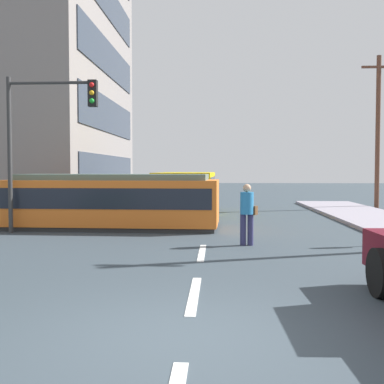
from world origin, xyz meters
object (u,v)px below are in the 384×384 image
(city_bus, at_px, (186,190))
(parked_sedan_mid, at_px, (93,203))
(utility_pole_mid, at_px, (378,129))
(pedestrian_crossing, at_px, (247,211))
(streetcar_tram, at_px, (113,200))
(traffic_light_mast, at_px, (44,124))

(city_bus, height_order, parked_sedan_mid, city_bus)
(utility_pole_mid, bearing_deg, parked_sedan_mid, -158.49)
(city_bus, relative_size, pedestrian_crossing, 3.28)
(city_bus, xyz_separation_m, pedestrian_crossing, (2.28, -9.31, -0.16))
(streetcar_tram, height_order, pedestrian_crossing, streetcar_tram)
(pedestrian_crossing, relative_size, utility_pole_mid, 0.21)
(pedestrian_crossing, xyz_separation_m, parked_sedan_mid, (-6.23, 7.56, -0.32))
(city_bus, xyz_separation_m, traffic_light_mast, (-4.09, -7.12, 2.44))
(city_bus, xyz_separation_m, parked_sedan_mid, (-3.95, -1.74, -0.48))
(parked_sedan_mid, height_order, utility_pole_mid, utility_pole_mid)
(traffic_light_mast, xyz_separation_m, utility_pole_mid, (14.07, 10.88, 0.69))
(streetcar_tram, relative_size, traffic_light_mast, 1.47)
(streetcar_tram, relative_size, pedestrian_crossing, 4.45)
(streetcar_tram, distance_m, city_bus, 6.11)
(streetcar_tram, xyz_separation_m, city_bus, (2.19, 5.70, 0.12))
(pedestrian_crossing, bearing_deg, traffic_light_mast, 161.08)
(parked_sedan_mid, bearing_deg, pedestrian_crossing, -50.52)
(city_bus, xyz_separation_m, utility_pole_mid, (9.98, 3.75, 3.13))
(traffic_light_mast, bearing_deg, parked_sedan_mid, 88.56)
(traffic_light_mast, bearing_deg, city_bus, 60.14)
(streetcar_tram, bearing_deg, traffic_light_mast, -143.20)
(streetcar_tram, distance_m, utility_pole_mid, 15.75)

